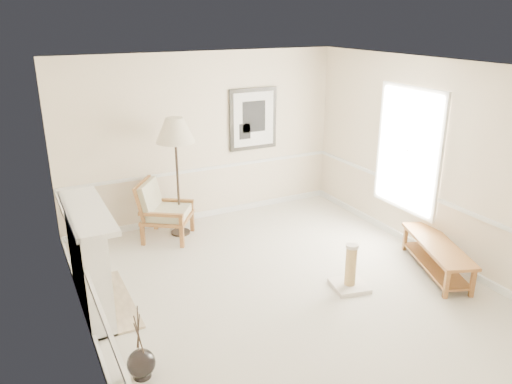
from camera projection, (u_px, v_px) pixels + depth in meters
ground at (281, 285)px, 6.77m from camera, size 5.50×5.50×0.00m
room at (290, 149)px, 6.27m from camera, size 5.04×5.54×2.92m
fireplace at (90, 261)px, 6.06m from camera, size 0.64×1.64×1.31m
floor_vase at (141, 364)px, 5.01m from camera, size 0.29×0.29×0.84m
armchair at (160, 208)px, 8.04m from camera, size 1.05×1.03×0.96m
floor_lamp at (175, 134)px, 7.79m from camera, size 0.64×0.64×1.95m
bench at (437, 253)px, 7.03m from camera, size 0.99×1.60×0.44m
scratching_post at (350, 274)px, 6.63m from camera, size 0.53×0.53×0.64m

